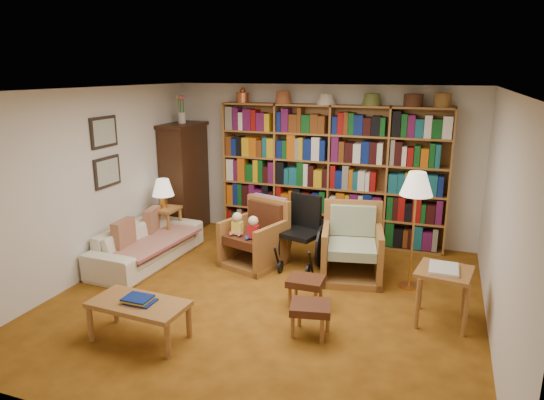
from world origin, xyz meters
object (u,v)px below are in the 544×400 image
at_px(sofa, 147,243).
at_px(side_table_lamp, 165,218).
at_px(armchair_sage, 353,249).
at_px(footstool_a, 306,283).
at_px(wheelchair, 303,234).
at_px(armchair_leather, 257,237).
at_px(floor_lamp, 416,189).
at_px(footstool_b, 311,309).
at_px(side_table_papers, 444,278).
at_px(coffee_table, 139,307).

distance_m(sofa, side_table_lamp, 0.68).
bearing_deg(sofa, armchair_sage, -77.58).
bearing_deg(footstool_a, wheelchair, 108.07).
relative_size(side_table_lamp, armchair_leather, 0.65).
bearing_deg(footstool_a, armchair_sage, 71.67).
relative_size(floor_lamp, footstool_b, 3.14).
height_order(floor_lamp, footstool_a, floor_lamp).
bearing_deg(footstool_b, armchair_leather, 127.27).
relative_size(side_table_papers, footstool_b, 1.35).
relative_size(footstool_a, coffee_table, 0.41).
relative_size(armchair_leather, footstool_a, 2.32).
distance_m(sofa, footstool_a, 2.60).
xyz_separation_m(side_table_papers, coffee_table, (-2.92, -1.43, -0.16)).
bearing_deg(armchair_leather, coffee_table, -98.81).
height_order(side_table_papers, coffee_table, side_table_papers).
bearing_deg(side_table_lamp, footstool_a, -24.11).
distance_m(wheelchair, side_table_papers, 2.20).
bearing_deg(coffee_table, side_table_papers, 26.15).
distance_m(wheelchair, floor_lamp, 1.76).
relative_size(side_table_papers, coffee_table, 0.63).
relative_size(wheelchair, footstool_a, 2.39).
relative_size(sofa, coffee_table, 1.87).
bearing_deg(sofa, armchair_leather, -69.15).
xyz_separation_m(armchair_leather, side_table_papers, (2.56, -0.92, 0.14)).
bearing_deg(footstool_a, sofa, 168.05).
height_order(armchair_leather, coffee_table, armchair_leather).
bearing_deg(footstool_b, footstool_a, 110.52).
relative_size(sofa, side_table_lamp, 3.02).
distance_m(armchair_leather, armchair_sage, 1.40).
xyz_separation_m(side_table_lamp, armchair_sage, (3.00, -0.11, -0.10)).
height_order(armchair_leather, wheelchair, wheelchair).
height_order(wheelchair, footstool_b, wheelchair).
relative_size(floor_lamp, footstool_a, 3.60).
xyz_separation_m(sofa, wheelchair, (2.15, 0.68, 0.18)).
relative_size(armchair_leather, floor_lamp, 0.64).
bearing_deg(side_table_papers, coffee_table, -153.85).
bearing_deg(coffee_table, armchair_sage, 53.44).
xyz_separation_m(side_table_lamp, footstool_b, (2.87, -1.80, -0.18)).
height_order(side_table_lamp, armchair_leather, armchair_leather).
xyz_separation_m(armchair_sage, coffee_table, (-1.76, -2.37, -0.01)).
bearing_deg(armchair_leather, wheelchair, 14.19).
height_order(side_table_lamp, floor_lamp, floor_lamp).
xyz_separation_m(wheelchair, footstool_a, (0.40, -1.21, -0.17)).
bearing_deg(armchair_sage, armchair_leather, -179.11).
xyz_separation_m(armchair_leather, armchair_sage, (1.40, 0.02, -0.01)).
bearing_deg(armchair_leather, sofa, -161.09).
relative_size(armchair_sage, footstool_a, 2.34).
height_order(wheelchair, footstool_a, wheelchair).
bearing_deg(floor_lamp, footstool_a, -139.73).
bearing_deg(sofa, footstool_a, -100.00).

